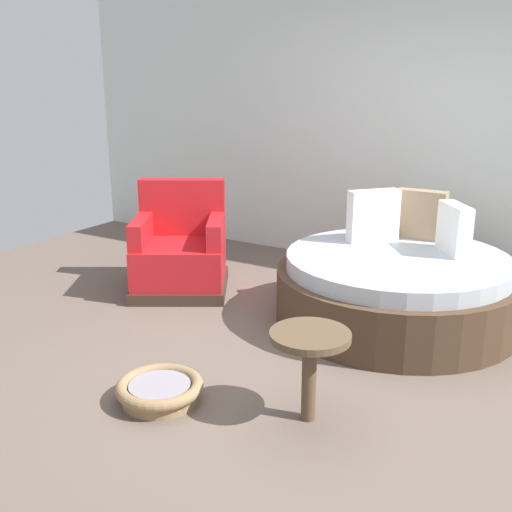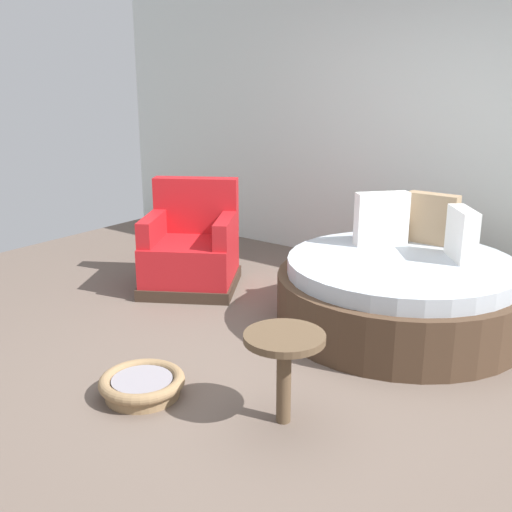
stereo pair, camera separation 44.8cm
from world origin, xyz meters
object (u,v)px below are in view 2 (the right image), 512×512
pet_basket (142,385)px  side_table (284,350)px  red_armchair (191,251)px  round_daybed (400,292)px

pet_basket → side_table: bearing=18.6°
red_armchair → pet_basket: red_armchair is taller
round_daybed → red_armchair: bearing=-171.5°
round_daybed → pet_basket: (-0.77, -1.90, -0.20)m
red_armchair → side_table: size_ratio=2.11×
round_daybed → side_table: 1.63m
red_armchair → side_table: red_armchair is taller
red_armchair → pet_basket: size_ratio=2.15×
side_table → pet_basket: bearing=-161.4°
red_armchair → side_table: 2.34m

